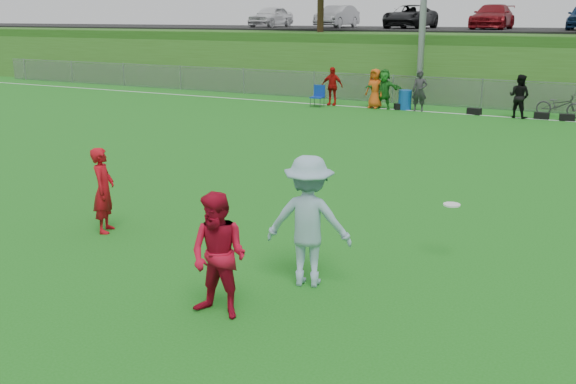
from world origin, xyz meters
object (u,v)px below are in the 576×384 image
Objects in this scene: player_red_center at (219,256)px; player_blue at (309,221)px; player_red_left at (104,190)px; recycling_bin at (405,100)px; frisbee at (452,205)px; bicycle at (559,105)px.

player_red_center is 1.63m from player_blue.
player_red_left is 18.14m from recycling_bin.
frisbee is at bearing -70.17° from recycling_bin.
player_red_left is at bearing 152.25° from player_red_center.
bicycle is (2.29, 20.90, -0.39)m from player_red_center.
player_blue is 19.09m from recycling_bin.
player_blue reaches higher than player_red_center.
player_red_center is 0.96× the size of bicycle.
recycling_bin is at bearing -26.14° from player_red_left.
bicycle is at bearing -43.86° from player_red_left.
frisbee is 0.33× the size of recycling_bin.
player_blue is 19.46m from bicycle.
player_red_center is at bearing -79.35° from recycling_bin.
player_red_left is 5.77× the size of frisbee.
player_red_left is 0.81× the size of player_blue.
player_red_center reaches higher than bicycle.
frisbee is (6.04, 1.50, 0.15)m from player_red_left.
player_red_center is 6.19× the size of frisbee.
player_red_center reaches higher than player_red_left.
recycling_bin is (-4.36, 18.57, -0.57)m from player_blue.
frisbee is 17.45m from bicycle.
recycling_bin is (-3.78, 20.09, -0.44)m from player_red_center.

